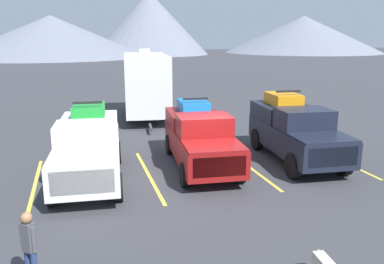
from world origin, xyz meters
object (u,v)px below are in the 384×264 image
at_px(pickup_truck_b, 200,136).
at_px(person_a, 29,245).
at_px(pickup_truck_a, 88,146).
at_px(pickup_truck_c, 295,129).
at_px(camper_trailer_a, 146,83).

bearing_deg(pickup_truck_b, person_a, -130.22).
height_order(pickup_truck_a, pickup_truck_b, pickup_truck_a).
bearing_deg(pickup_truck_b, pickup_truck_a, -174.06).
xyz_separation_m(pickup_truck_a, pickup_truck_c, (7.86, 0.10, 0.04)).
distance_m(pickup_truck_a, camper_trailer_a, 10.42).
relative_size(pickup_truck_a, person_a, 3.51).
distance_m(pickup_truck_c, person_a, 10.99).
bearing_deg(camper_trailer_a, pickup_truck_b, -87.53).
bearing_deg(pickup_truck_b, camper_trailer_a, 92.47).
xyz_separation_m(pickup_truck_c, camper_trailer_a, (-4.20, 9.61, 0.90)).
bearing_deg(camper_trailer_a, pickup_truck_c, -66.40).
relative_size(pickup_truck_a, pickup_truck_c, 1.01).
distance_m(pickup_truck_b, person_a, 8.33).
distance_m(pickup_truck_c, camper_trailer_a, 10.53).
bearing_deg(person_a, pickup_truck_c, 33.34).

